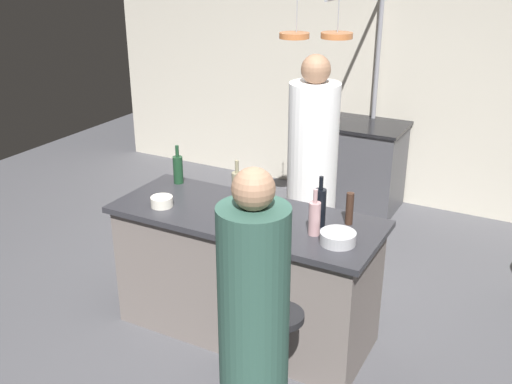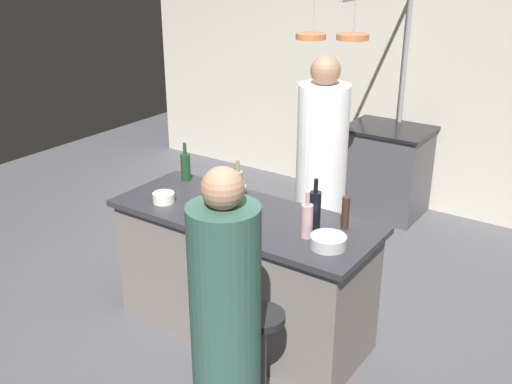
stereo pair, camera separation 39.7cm
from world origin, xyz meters
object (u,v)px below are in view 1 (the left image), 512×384
object	(u,v)px
pepper_mill	(350,209)
wine_bottle_dark	(320,207)
mixing_bowl_ceramic	(162,202)
bar_stool_right	(280,359)
wine_glass_by_chef	(241,197)
wine_glass_near_left_guest	(239,183)
chef	(312,181)
stove_range	(362,166)
guest_right	(254,336)
wine_bottle_rose	(314,217)
mixing_bowl_steel	(338,238)
wine_bottle_green	(178,169)
wine_bottle_white	(237,187)

from	to	relation	value
pepper_mill	wine_bottle_dark	size ratio (longest dim) A/B	0.64
pepper_mill	mixing_bowl_ceramic	world-z (taller)	pepper_mill
bar_stool_right	wine_glass_by_chef	distance (m)	1.09
wine_glass_near_left_guest	chef	bearing A→B (deg)	68.75
stove_range	wine_bottle_dark	size ratio (longest dim) A/B	2.70
stove_range	guest_right	size ratio (longest dim) A/B	0.54
bar_stool_right	wine_bottle_rose	size ratio (longest dim) A/B	2.32
guest_right	wine_glass_near_left_guest	distance (m)	1.43
wine_bottle_dark	mixing_bowl_steel	bearing A→B (deg)	-42.42
stove_range	wine_glass_by_chef	size ratio (longest dim) A/B	6.10
wine_bottle_green	mixing_bowl_ceramic	xyz separation A→B (m)	(0.15, -0.41, -0.08)
wine_glass_by_chef	guest_right	bearing A→B (deg)	-57.63
bar_stool_right	mixing_bowl_ceramic	world-z (taller)	mixing_bowl_ceramic
guest_right	pepper_mill	distance (m)	1.17
mixing_bowl_ceramic	wine_glass_by_chef	bearing A→B (deg)	19.34
wine_bottle_white	wine_glass_near_left_guest	distance (m)	0.11
wine_bottle_green	guest_right	bearing A→B (deg)	-43.46
wine_glass_by_chef	mixing_bowl_steel	size ratio (longest dim) A/B	0.68
stove_range	wine_glass_by_chef	world-z (taller)	wine_glass_by_chef
stove_range	pepper_mill	size ratio (longest dim) A/B	4.24
stove_range	mixing_bowl_ceramic	xyz separation A→B (m)	(-0.55, -2.61, 0.49)
mixing_bowl_ceramic	wine_glass_near_left_guest	bearing A→B (deg)	45.04
wine_bottle_white	wine_bottle_rose	bearing A→B (deg)	-16.06
bar_stool_right	wine_bottle_dark	world-z (taller)	wine_bottle_dark
wine_bottle_green	wine_glass_near_left_guest	world-z (taller)	wine_bottle_green
wine_glass_by_chef	mixing_bowl_ceramic	world-z (taller)	wine_glass_by_chef
wine_glass_near_left_guest	wine_bottle_rose	bearing A→B (deg)	-22.93
wine_bottle_dark	mixing_bowl_steel	xyz separation A→B (m)	(0.19, -0.17, -0.09)
wine_bottle_rose	wine_glass_by_chef	distance (m)	0.56
guest_right	mixing_bowl_steel	world-z (taller)	guest_right
guest_right	wine_bottle_dark	distance (m)	1.07
bar_stool_right	mixing_bowl_steel	xyz separation A→B (m)	(0.12, 0.51, 0.56)
wine_bottle_green	mixing_bowl_ceramic	world-z (taller)	wine_bottle_green
stove_range	bar_stool_right	size ratio (longest dim) A/B	1.31
wine_bottle_white	guest_right	bearing A→B (deg)	-56.81
guest_right	chef	bearing A→B (deg)	104.83
wine_glass_near_left_guest	pepper_mill	bearing A→B (deg)	-3.64
chef	wine_glass_near_left_guest	world-z (taller)	chef
chef	wine_bottle_dark	world-z (taller)	chef
wine_bottle_green	mixing_bowl_steel	distance (m)	1.43
bar_stool_right	chef	bearing A→B (deg)	107.30
stove_range	mixing_bowl_steel	bearing A→B (deg)	-75.07
pepper_mill	wine_glass_near_left_guest	xyz separation A→B (m)	(-0.82, 0.05, 0.00)
wine_bottle_rose	wine_glass_near_left_guest	size ratio (longest dim) A/B	2.01
bar_stool_right	wine_bottle_white	xyz separation A→B (m)	(-0.69, 0.74, 0.64)
wine_bottle_rose	chef	bearing A→B (deg)	113.75
wine_bottle_green	wine_bottle_rose	size ratio (longest dim) A/B	0.98
mixing_bowl_ceramic	mixing_bowl_steel	size ratio (longest dim) A/B	0.69
wine_bottle_white	mixing_bowl_ceramic	distance (m)	0.51
wine_bottle_dark	wine_glass_near_left_guest	bearing A→B (deg)	166.32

